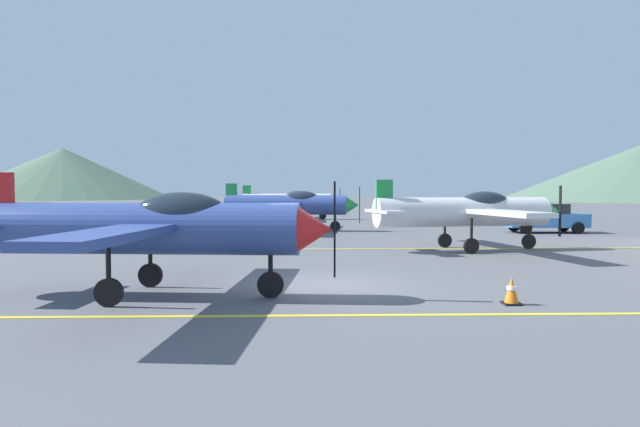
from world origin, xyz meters
The scene contains 10 objects.
ground_plane centered at (0.00, 0.00, 0.00)m, with size 400.00×400.00×0.00m, color #54565B.
apron_line_near centered at (0.00, -3.42, 0.01)m, with size 80.00×0.16×0.01m, color yellow.
apron_line_far centered at (0.00, 8.47, 0.01)m, with size 80.00×0.16×0.01m, color yellow.
airplane_near centered at (-3.81, -1.40, 1.56)m, with size 8.05×9.26×2.77m.
airplane_mid centered at (6.05, 7.88, 1.56)m, with size 8.09×9.25×2.77m.
airplane_far centered at (-1.29, 18.65, 1.56)m, with size 8.08×9.26×2.77m.
airplane_back centered at (-1.63, 31.30, 1.56)m, with size 7.97×9.20×2.77m.
car_sedan centered at (12.92, 16.74, 0.84)m, with size 4.34×2.10×1.62m.
traffic_cone_side centered at (3.83, -2.48, 0.29)m, with size 0.36×0.36×0.59m.
hill_left centered at (-66.54, 139.47, 6.94)m, with size 58.63×58.63×13.88m, color #4C6651.
Camera 1 is at (-0.45, -13.76, 2.36)m, focal length 31.11 mm.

